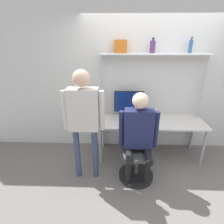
{
  "coord_description": "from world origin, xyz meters",
  "views": [
    {
      "loc": [
        -0.62,
        -2.56,
        2.11
      ],
      "look_at": [
        -0.7,
        -0.08,
        1.07
      ],
      "focal_mm": 28.0,
      "sensor_mm": 36.0,
      "label": 1
    }
  ],
  "objects_px": {
    "laptop": "(132,120)",
    "storage_box": "(121,46)",
    "bottle_blue": "(191,46)",
    "cell_phone": "(148,123)",
    "monitor": "(129,103)",
    "office_chair": "(136,160)",
    "bottle_purple": "(153,46)",
    "person_standing": "(84,113)",
    "person_seated": "(139,131)"
  },
  "relations": [
    {
      "from": "monitor",
      "to": "bottle_purple",
      "type": "xyz_separation_m",
      "value": [
        0.36,
        0.01,
        1.0
      ]
    },
    {
      "from": "bottle_purple",
      "to": "office_chair",
      "type": "bearing_deg",
      "value": -108.04
    },
    {
      "from": "bottle_purple",
      "to": "bottle_blue",
      "type": "bearing_deg",
      "value": 0.0
    },
    {
      "from": "bottle_blue",
      "to": "storage_box",
      "type": "height_order",
      "value": "bottle_blue"
    },
    {
      "from": "person_seated",
      "to": "person_standing",
      "type": "height_order",
      "value": "person_standing"
    },
    {
      "from": "laptop",
      "to": "office_chair",
      "type": "height_order",
      "value": "office_chair"
    },
    {
      "from": "cell_phone",
      "to": "storage_box",
      "type": "xyz_separation_m",
      "value": [
        -0.51,
        0.3,
        1.27
      ]
    },
    {
      "from": "monitor",
      "to": "person_seated",
      "type": "relative_size",
      "value": 0.38
    },
    {
      "from": "person_standing",
      "to": "storage_box",
      "type": "bearing_deg",
      "value": 57.67
    },
    {
      "from": "cell_phone",
      "to": "office_chair",
      "type": "relative_size",
      "value": 0.16
    },
    {
      "from": "bottle_purple",
      "to": "storage_box",
      "type": "height_order",
      "value": "bottle_purple"
    },
    {
      "from": "person_seated",
      "to": "storage_box",
      "type": "height_order",
      "value": "storage_box"
    },
    {
      "from": "laptop",
      "to": "cell_phone",
      "type": "xyz_separation_m",
      "value": [
        0.28,
        -0.01,
        -0.05
      ]
    },
    {
      "from": "cell_phone",
      "to": "bottle_purple",
      "type": "bearing_deg",
      "value": 86.2
    },
    {
      "from": "person_standing",
      "to": "person_seated",
      "type": "bearing_deg",
      "value": -0.46
    },
    {
      "from": "monitor",
      "to": "person_standing",
      "type": "distance_m",
      "value": 1.08
    },
    {
      "from": "office_chair",
      "to": "person_standing",
      "type": "relative_size",
      "value": 0.54
    },
    {
      "from": "office_chair",
      "to": "storage_box",
      "type": "relative_size",
      "value": 4.26
    },
    {
      "from": "person_seated",
      "to": "person_standing",
      "type": "xyz_separation_m",
      "value": [
        -0.8,
        0.01,
        0.28
      ]
    },
    {
      "from": "office_chair",
      "to": "bottle_blue",
      "type": "bearing_deg",
      "value": 41.98
    },
    {
      "from": "laptop",
      "to": "office_chair",
      "type": "relative_size",
      "value": 0.35
    },
    {
      "from": "bottle_blue",
      "to": "bottle_purple",
      "type": "height_order",
      "value": "bottle_blue"
    },
    {
      "from": "office_chair",
      "to": "bottle_purple",
      "type": "bearing_deg",
      "value": 71.96
    },
    {
      "from": "laptop",
      "to": "person_seated",
      "type": "distance_m",
      "value": 0.56
    },
    {
      "from": "bottle_blue",
      "to": "storage_box",
      "type": "relative_size",
      "value": 1.13
    },
    {
      "from": "monitor",
      "to": "office_chair",
      "type": "height_order",
      "value": "monitor"
    },
    {
      "from": "storage_box",
      "to": "laptop",
      "type": "bearing_deg",
      "value": -51.45
    },
    {
      "from": "bottle_purple",
      "to": "person_standing",
      "type": "bearing_deg",
      "value": -141.91
    },
    {
      "from": "person_seated",
      "to": "bottle_purple",
      "type": "height_order",
      "value": "bottle_purple"
    },
    {
      "from": "monitor",
      "to": "person_seated",
      "type": "distance_m",
      "value": 0.84
    },
    {
      "from": "storage_box",
      "to": "person_standing",
      "type": "bearing_deg",
      "value": -122.33
    },
    {
      "from": "bottle_purple",
      "to": "cell_phone",
      "type": "bearing_deg",
      "value": -93.8
    },
    {
      "from": "monitor",
      "to": "person_standing",
      "type": "height_order",
      "value": "person_standing"
    },
    {
      "from": "bottle_blue",
      "to": "bottle_purple",
      "type": "bearing_deg",
      "value": 180.0
    },
    {
      "from": "monitor",
      "to": "cell_phone",
      "type": "relative_size",
      "value": 3.65
    },
    {
      "from": "laptop",
      "to": "storage_box",
      "type": "bearing_deg",
      "value": 128.55
    },
    {
      "from": "office_chair",
      "to": "cell_phone",
      "type": "bearing_deg",
      "value": 64.2
    },
    {
      "from": "person_standing",
      "to": "storage_box",
      "type": "distance_m",
      "value": 1.31
    },
    {
      "from": "cell_phone",
      "to": "person_seated",
      "type": "bearing_deg",
      "value": -113.55
    },
    {
      "from": "person_seated",
      "to": "bottle_blue",
      "type": "height_order",
      "value": "bottle_blue"
    },
    {
      "from": "bottle_blue",
      "to": "person_seated",
      "type": "bearing_deg",
      "value": -136.33
    },
    {
      "from": "monitor",
      "to": "bottle_purple",
      "type": "height_order",
      "value": "bottle_purple"
    },
    {
      "from": "cell_phone",
      "to": "office_chair",
      "type": "bearing_deg",
      "value": -115.8
    },
    {
      "from": "cell_phone",
      "to": "laptop",
      "type": "bearing_deg",
      "value": 177.52
    },
    {
      "from": "person_seated",
      "to": "bottle_purple",
      "type": "bearing_deg",
      "value": 73.11
    },
    {
      "from": "cell_phone",
      "to": "bottle_purple",
      "type": "xyz_separation_m",
      "value": [
        0.02,
        0.3,
        1.27
      ]
    },
    {
      "from": "bottle_purple",
      "to": "storage_box",
      "type": "bearing_deg",
      "value": 180.0
    },
    {
      "from": "person_standing",
      "to": "storage_box",
      "type": "height_order",
      "value": "storage_box"
    },
    {
      "from": "laptop",
      "to": "storage_box",
      "type": "distance_m",
      "value": 1.27
    },
    {
      "from": "bottle_blue",
      "to": "cell_phone",
      "type": "bearing_deg",
      "value": -155.0
    }
  ]
}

